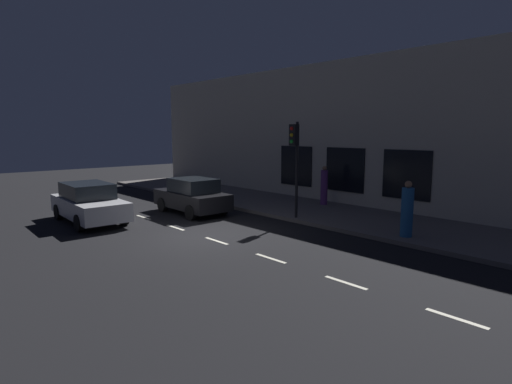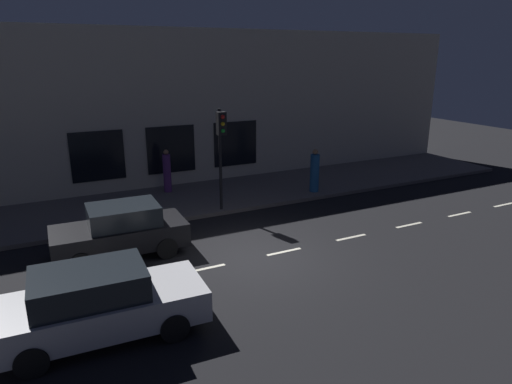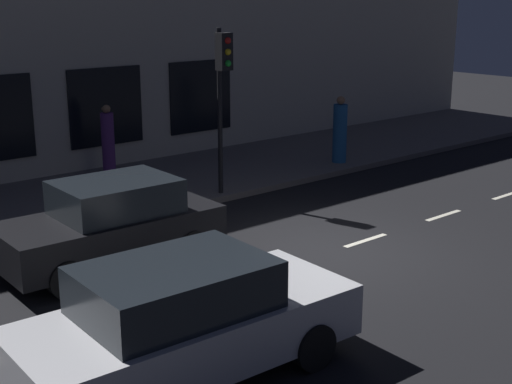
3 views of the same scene
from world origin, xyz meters
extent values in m
plane|color=black|center=(0.00, 0.00, 0.00)|extent=(60.00, 60.00, 0.00)
cube|color=#5B5654|center=(6.25, 0.00, 0.07)|extent=(4.50, 32.00, 0.15)
cube|color=beige|center=(8.80, 0.00, 3.51)|extent=(0.60, 32.00, 7.03)
cube|color=black|center=(8.47, -3.17, 1.81)|extent=(0.04, 2.19, 2.11)
cube|color=black|center=(8.47, 0.00, 1.81)|extent=(0.04, 2.19, 2.11)
cube|color=beige|center=(0.00, -6.20, 0.00)|extent=(0.12, 1.20, 0.01)
cube|color=beige|center=(0.00, -3.60, 0.00)|extent=(0.12, 1.20, 0.01)
cube|color=beige|center=(0.00, -1.00, 0.00)|extent=(0.12, 1.20, 0.01)
cube|color=beige|center=(0.00, 1.60, 0.00)|extent=(0.12, 1.20, 0.01)
cube|color=beige|center=(0.00, 4.20, 0.00)|extent=(0.12, 1.20, 0.01)
cylinder|color=black|center=(4.29, -0.67, 2.08)|extent=(0.11, 0.11, 3.86)
cube|color=black|center=(4.11, -0.67, 3.49)|extent=(0.26, 0.32, 0.84)
sphere|color=red|center=(3.97, -0.67, 3.75)|extent=(0.15, 0.15, 0.15)
sphere|color=gold|center=(3.97, -0.67, 3.49)|extent=(0.15, 0.15, 0.15)
sphere|color=green|center=(3.97, -0.67, 3.24)|extent=(0.15, 0.15, 0.15)
cube|color=black|center=(2.04, 3.57, 0.63)|extent=(1.83, 3.96, 0.70)
cube|color=black|center=(2.04, 3.41, 1.28)|extent=(1.57, 2.07, 0.60)
cylinder|color=black|center=(1.27, 4.80, 0.32)|extent=(0.24, 0.65, 0.64)
cylinder|color=black|center=(2.88, 4.76, 0.32)|extent=(0.24, 0.65, 0.64)
cylinder|color=black|center=(1.21, 2.37, 0.32)|extent=(0.24, 0.65, 0.64)
cylinder|color=black|center=(2.82, 2.33, 0.32)|extent=(0.24, 0.65, 0.64)
cube|color=#B7B7BC|center=(-2.05, 4.74, 0.63)|extent=(1.96, 4.51, 0.70)
cube|color=black|center=(-2.04, 4.92, 1.28)|extent=(1.66, 2.37, 0.60)
cylinder|color=black|center=(-1.27, 3.34, 0.32)|extent=(0.24, 0.65, 0.64)
cylinder|color=black|center=(-2.94, 3.40, 0.32)|extent=(0.24, 0.65, 0.64)
cylinder|color=black|center=(-1.16, 6.09, 0.32)|extent=(0.24, 0.65, 0.64)
cylinder|color=#5B2D70|center=(7.55, 0.50, 0.97)|extent=(0.47, 0.47, 1.65)
sphere|color=#936B4C|center=(7.55, 0.50, 1.91)|extent=(0.21, 0.21, 0.21)
cube|color=#936B4C|center=(7.61, 0.58, 1.91)|extent=(0.07, 0.07, 0.06)
cylinder|color=#1E5189|center=(4.72, -5.23, 0.97)|extent=(0.42, 0.42, 1.64)
sphere|color=#936B4C|center=(4.72, -5.23, 1.91)|extent=(0.23, 0.23, 0.23)
cube|color=#936B4C|center=(4.60, -5.23, 1.91)|extent=(0.05, 0.07, 0.07)
camera|label=1|loc=(-7.99, -11.80, 3.61)|focal=28.87mm
camera|label=2|loc=(-11.29, 5.64, 5.87)|focal=32.02mm
camera|label=3|loc=(-8.93, 9.48, 4.75)|focal=50.53mm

